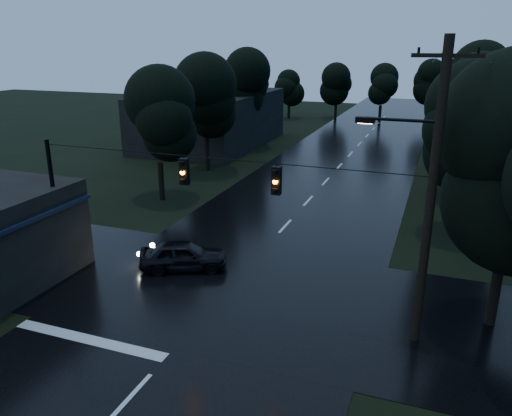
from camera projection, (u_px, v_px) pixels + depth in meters
The scene contains 14 objects.
main_road at pixel (326, 182), 36.61m from camera, with size 12.00×120.00×0.02m, color black.
cross_street at pixel (227, 290), 20.62m from camera, with size 60.00×9.00×0.02m, color black.
building_far_left at pixel (211, 119), 49.36m from camera, with size 10.00×16.00×5.00m, color black.
utility_pole_main at pixel (428, 194), 15.61m from camera, with size 3.50×0.30×10.00m.
utility_pole_far at pixel (453, 142), 30.85m from camera, with size 2.00×0.30×7.50m.
anchor_pole_left at pixel (56, 209), 21.28m from camera, with size 0.18×0.18×6.00m, color black.
span_signals at pixel (228, 175), 17.88m from camera, with size 15.00×0.37×1.12m.
tree_left_a at pixel (157, 119), 30.84m from camera, with size 3.92×3.92×8.26m.
tree_left_b at pixel (205, 99), 38.02m from camera, with size 4.20×4.20×8.85m.
tree_left_c at pixel (246, 84), 46.99m from camera, with size 4.48×4.48×9.44m.
tree_right_a at pixel (472, 130), 24.73m from camera, with size 4.20×4.20×8.85m.
tree_right_b at pixel (479, 105), 31.52m from camera, with size 4.48×4.48×9.44m.
tree_right_c at pixel (482, 86), 40.09m from camera, with size 4.76×4.76×10.03m.
car at pixel (184, 255), 22.40m from camera, with size 1.57×3.90×1.33m, color black.
Camera 1 is at (7.59, -4.89, 9.78)m, focal length 35.00 mm.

